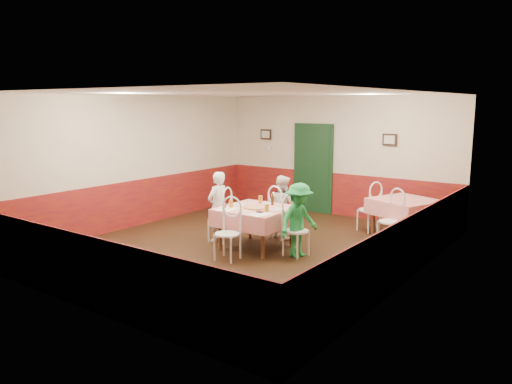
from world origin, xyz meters
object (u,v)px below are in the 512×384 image
Objects in this scene: second_table at (404,218)px; diner_far at (282,207)px; chair_near at (227,234)px; chair_left at (220,218)px; pizza at (256,207)px; wallet at (260,212)px; diner_left at (218,207)px; beer_bottle at (272,200)px; glass_b at (267,208)px; chair_second_b at (390,222)px; diner_right at (299,220)px; chair_far at (281,216)px; chair_second_a at (369,210)px; main_table at (256,228)px; glass_c at (260,199)px; glass_a at (231,204)px; chair_right at (296,231)px.

second_table is 2.45m from diner_far.
diner_far reaches higher than chair_near.
chair_left is 0.72× the size of diner_far.
pizza is 0.34× the size of diner_far.
wallet is 0.08× the size of diner_left.
wallet is at bearing 78.93° from diner_left.
chair_near is at bearing -93.97° from beer_bottle.
diner_left is (-2.82, -2.40, 0.30)m from second_table.
pizza is 0.38m from glass_b.
chair_second_b is 8.18× the size of wallet.
diner_left reaches higher than diner_right.
chair_far is at bearing 82.23° from chair_near.
beer_bottle is (-1.82, -1.25, 0.41)m from chair_second_b.
diner_left reaches higher than chair_second_a.
pizza is at bearing -49.53° from main_table.
diner_right reaches higher than glass_c.
second_table is 3.76m from chair_near.
chair_near is at bearing 104.61° from diner_far.
chair_second_b is 0.70× the size of diner_right.
diner_far is 0.97× the size of diner_right.
chair_second_a reaches higher than glass_a.
chair_second_b is 2.08m from diner_far.
diner_far is at bearing -17.66° from chair_second_a.
main_table is at bearing 134.20° from wallet.
glass_c is (-1.03, 0.38, 0.38)m from chair_right.
chair_far is (-0.86, 0.84, 0.00)m from chair_right.
chair_left and chair_second_b have the same top height.
chair_near reaches higher than main_table.
second_table is at bearing -128.74° from diner_far.
beer_bottle is at bearing 115.09° from glass_b.
diner_left is (-0.05, -0.00, 0.22)m from chair_left.
chair_right is 2.11× the size of pizza.
chair_left and chair_far have the same top height.
glass_a is (-1.55, -2.64, 0.38)m from chair_second_a.
beer_bottle is 0.16× the size of diner_far.
chair_far is 6.12× the size of glass_c.
glass_a is at bearing -9.65° from chair_second_a.
diner_right reaches higher than chair_far.
main_table is 0.63m from glass_c.
glass_c is 0.84m from diner_left.
diner_left is (-0.89, -0.86, 0.22)m from chair_far.
diner_far is at bearing -142.39° from second_table.
diner_right is at bearing 0.96° from main_table.
glass_c reaches higher than chair_near.
diner_far reaches higher than chair_right.
second_table is 3.53m from glass_a.
chair_right is 1.20m from chair_far.
diner_left reaches higher than second_table.
pizza is (0.04, -0.88, 0.32)m from chair_far.
glass_c reaches higher than second_table.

